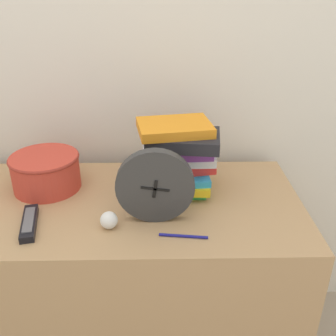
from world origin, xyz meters
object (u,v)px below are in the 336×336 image
at_px(desk_clock, 155,186).
at_px(pen, 183,236).
at_px(tv_remote, 29,223).
at_px(crumpled_paper_ball, 109,220).
at_px(basket, 46,171).
at_px(book_stack, 178,157).

distance_m(desk_clock, pen, 0.16).
relative_size(desk_clock, tv_remote, 1.28).
distance_m(desk_clock, tv_remote, 0.37).
bearing_deg(desk_clock, crumpled_paper_ball, -164.46).
height_order(basket, pen, basket).
relative_size(basket, pen, 1.69).
relative_size(desk_clock, book_stack, 0.81).
bearing_deg(desk_clock, tv_remote, -176.12).
relative_size(book_stack, tv_remote, 1.57).
height_order(desk_clock, crumpled_paper_ball, desk_clock).
distance_m(book_stack, basket, 0.43).
relative_size(crumpled_paper_ball, pen, 0.37).
distance_m(desk_clock, book_stack, 0.19).
bearing_deg(pen, crumpled_paper_ball, 166.46).
bearing_deg(book_stack, pen, -88.80).
xyz_separation_m(basket, crumpled_paper_ball, (0.23, -0.23, -0.04)).
height_order(crumpled_paper_ball, pen, crumpled_paper_ball).
height_order(desk_clock, book_stack, book_stack).
relative_size(book_stack, pen, 2.04).
height_order(basket, tv_remote, basket).
xyz_separation_m(basket, pen, (0.43, -0.28, -0.06)).
bearing_deg(tv_remote, basket, 90.97).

